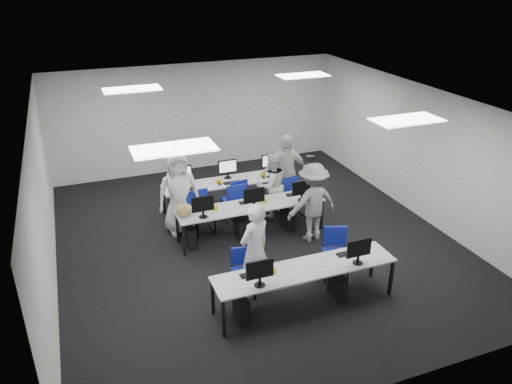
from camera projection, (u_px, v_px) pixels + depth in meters
name	position (u px, v px, depth m)	size (l,w,h in m)	color
room	(254.00, 175.00, 10.10)	(9.00, 9.02, 3.00)	black
ceiling_panels	(254.00, 103.00, 9.48)	(5.20, 4.60, 0.02)	white
desk_front	(305.00, 271.00, 8.40)	(3.20, 0.70, 0.73)	silver
desk_mid	(251.00, 207.00, 10.61)	(3.20, 0.70, 0.73)	silver
desk_back	(230.00, 183.00, 11.79)	(3.20, 0.70, 0.73)	silver
equipment_front	(295.00, 289.00, 8.46)	(2.51, 0.41, 1.19)	#0D23B5
equipment_mid	(243.00, 222.00, 10.66)	(2.91, 0.41, 1.19)	white
equipment_back	(238.00, 193.00, 12.01)	(2.91, 0.41, 1.19)	white
chair_0	(243.00, 281.00, 8.85)	(0.51, 0.54, 0.85)	navy
chair_1	(335.00, 262.00, 9.36)	(0.61, 0.63, 0.94)	navy
chair_2	(202.00, 219.00, 10.95)	(0.49, 0.53, 0.92)	navy
chair_3	(244.00, 209.00, 11.37)	(0.54, 0.57, 0.93)	navy
chair_4	(294.00, 205.00, 11.60)	(0.50, 0.54, 0.90)	navy
chair_5	(186.00, 217.00, 11.09)	(0.51, 0.54, 0.85)	navy
chair_6	(234.00, 208.00, 11.44)	(0.48, 0.52, 0.94)	navy
chair_7	(284.00, 199.00, 11.89)	(0.53, 0.56, 0.91)	navy
handbag	(184.00, 210.00, 10.03)	(0.35, 0.22, 0.29)	#95834D
student_0	(255.00, 250.00, 8.60)	(0.65, 0.42, 1.78)	beige
student_1	(272.00, 185.00, 11.42)	(0.75, 0.59, 1.55)	beige
student_2	(179.00, 193.00, 10.67)	(0.91, 0.59, 1.87)	beige
student_3	(285.00, 173.00, 11.70)	(1.09, 0.45, 1.86)	beige
photographer	(313.00, 202.00, 10.40)	(1.11, 0.64, 1.72)	gray
dslr_camera	(310.00, 158.00, 10.16)	(0.14, 0.18, 0.10)	black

